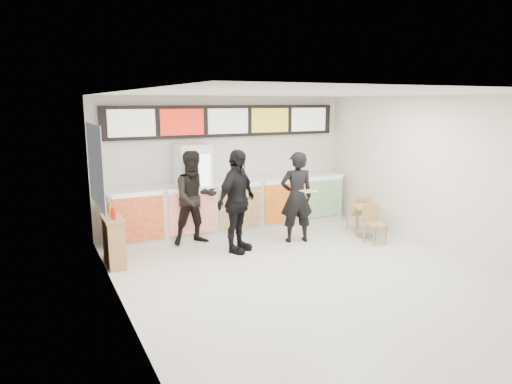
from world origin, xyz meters
TOP-DOWN VIEW (x-y plane):
  - floor at (0.00, 0.00)m, footprint 7.00×7.00m
  - ceiling at (0.00, 0.00)m, footprint 7.00×7.00m
  - wall_back at (0.00, 3.50)m, footprint 6.00×0.00m
  - wall_left at (-3.00, 0.00)m, footprint 0.00×7.00m
  - wall_right at (3.00, 0.00)m, footprint 0.00×7.00m
  - service_counter at (0.00, 3.09)m, footprint 5.56×0.77m
  - menu_board at (0.00, 3.41)m, footprint 5.50×0.14m
  - drinks_fridge at (-0.93, 3.11)m, footprint 0.70×0.67m
  - mirror_panel at (-2.99, 2.45)m, footprint 0.01×2.00m
  - customer_main at (0.83, 1.75)m, footprint 0.78×0.61m
  - customer_left at (-1.10, 2.55)m, footprint 0.94×0.73m
  - customer_mid at (-0.55, 1.69)m, footprint 1.25×1.05m
  - pizza_slice at (0.83, 1.30)m, footprint 0.36×0.36m
  - cafe_table at (2.35, 1.35)m, footprint 0.78×1.43m
  - condiment_ledge at (-2.82, 1.97)m, footprint 0.32×0.79m

SIDE VIEW (x-z plane):
  - floor at x=0.00m, z-range 0.00..0.00m
  - condiment_ledge at x=-2.82m, z-range -0.08..0.98m
  - cafe_table at x=2.35m, z-range 0.07..0.88m
  - service_counter at x=0.00m, z-range 0.00..1.14m
  - customer_main at x=0.83m, z-range 0.00..1.89m
  - customer_left at x=-1.10m, z-range 0.00..1.91m
  - customer_mid at x=-0.55m, z-range 0.00..2.00m
  - drinks_fridge at x=-0.93m, z-range 0.00..2.00m
  - pizza_slice at x=0.83m, z-range 1.15..1.17m
  - wall_back at x=0.00m, z-range -1.50..4.50m
  - wall_left at x=-3.00m, z-range -2.00..5.00m
  - wall_right at x=3.00m, z-range -2.00..5.00m
  - mirror_panel at x=-2.99m, z-range 1.00..2.50m
  - menu_board at x=0.00m, z-range 2.10..2.80m
  - ceiling at x=0.00m, z-range 3.00..3.00m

